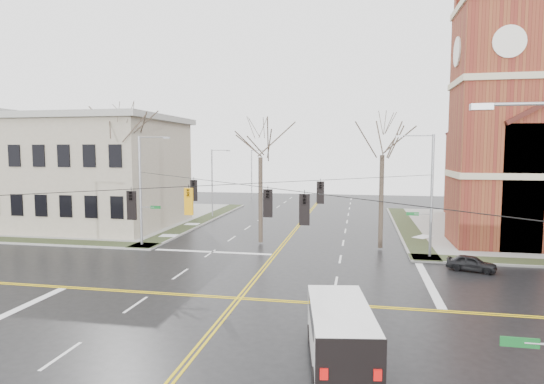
% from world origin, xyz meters
% --- Properties ---
extents(ground, '(120.00, 120.00, 0.00)m').
position_xyz_m(ground, '(0.00, 0.00, 0.00)').
color(ground, black).
rests_on(ground, ground).
extents(sidewalks, '(80.00, 80.00, 0.17)m').
position_xyz_m(sidewalks, '(0.00, 0.00, 0.08)').
color(sidewalks, gray).
rests_on(sidewalks, ground).
extents(road_markings, '(100.00, 100.00, 0.01)m').
position_xyz_m(road_markings, '(0.00, 0.00, 0.01)').
color(road_markings, gold).
rests_on(road_markings, ground).
extents(civic_building_a, '(18.00, 14.00, 11.00)m').
position_xyz_m(civic_building_a, '(-22.00, 20.00, 5.50)').
color(civic_building_a, gray).
rests_on(civic_building_a, ground).
extents(signal_pole_ne, '(2.75, 0.22, 9.00)m').
position_xyz_m(signal_pole_ne, '(11.32, 11.50, 4.95)').
color(signal_pole_ne, gray).
rests_on(signal_pole_ne, ground).
extents(signal_pole_nw, '(2.75, 0.22, 9.00)m').
position_xyz_m(signal_pole_nw, '(-11.32, 11.50, 4.95)').
color(signal_pole_nw, gray).
rests_on(signal_pole_nw, ground).
extents(span_wires, '(23.02, 23.02, 0.03)m').
position_xyz_m(span_wires, '(0.00, 0.00, 6.20)').
color(span_wires, black).
rests_on(span_wires, ground).
extents(traffic_signals, '(8.21, 8.26, 1.30)m').
position_xyz_m(traffic_signals, '(-0.00, -0.67, 5.45)').
color(traffic_signals, black).
rests_on(traffic_signals, ground).
extents(streetlight_north_a, '(2.30, 0.20, 8.00)m').
position_xyz_m(streetlight_north_a, '(-10.65, 28.00, 4.47)').
color(streetlight_north_a, gray).
rests_on(streetlight_north_a, ground).
extents(streetlight_north_b, '(2.30, 0.20, 8.00)m').
position_xyz_m(streetlight_north_b, '(-10.65, 48.00, 4.47)').
color(streetlight_north_b, gray).
rests_on(streetlight_north_b, ground).
extents(cargo_van, '(3.07, 5.98, 2.17)m').
position_xyz_m(cargo_van, '(5.65, -6.39, 1.28)').
color(cargo_van, white).
rests_on(cargo_van, ground).
extents(parked_car_a, '(3.34, 2.21, 1.06)m').
position_xyz_m(parked_car_a, '(13.68, 8.36, 0.53)').
color(parked_car_a, black).
rests_on(parked_car_a, ground).
extents(tree_nw_far, '(4.00, 4.00, 12.94)m').
position_xyz_m(tree_nw_far, '(-13.76, 13.53, 9.35)').
color(tree_nw_far, '#3E3027').
rests_on(tree_nw_far, ground).
extents(tree_nw_near, '(4.00, 4.00, 10.87)m').
position_xyz_m(tree_nw_near, '(-1.94, 14.29, 7.88)').
color(tree_nw_near, '#3E3027').
rests_on(tree_nw_near, ground).
extents(tree_ne, '(4.00, 4.00, 11.20)m').
position_xyz_m(tree_ne, '(8.03, 13.91, 8.11)').
color(tree_ne, '#3E3027').
rests_on(tree_ne, ground).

